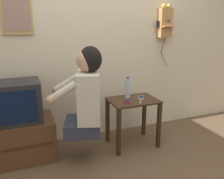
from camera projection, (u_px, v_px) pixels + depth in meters
name	position (u px, v px, depth m)	size (l,w,h in m)	color
wall_back	(93.00, 36.00, 2.86)	(6.80, 0.05, 2.55)	beige
side_table	(133.00, 110.00, 2.78)	(0.56, 0.41, 0.57)	#382316
person	(86.00, 93.00, 2.39)	(0.60, 0.53, 0.90)	#2D3347
tv_stand	(19.00, 140.00, 2.54)	(0.75, 0.48, 0.44)	#51331E
television	(12.00, 102.00, 2.42)	(0.58, 0.40, 0.42)	#232326
wall_phone_antique	(165.00, 22.00, 3.07)	(0.21, 0.18, 0.80)	#AD7A47
framed_picture	(16.00, 7.00, 2.45)	(0.31, 0.03, 0.56)	tan
cell_phone_held	(127.00, 101.00, 2.67)	(0.08, 0.13, 0.01)	maroon
cell_phone_spare	(141.00, 97.00, 2.80)	(0.11, 0.14, 0.01)	silver
water_bottle	(128.00, 88.00, 2.79)	(0.06, 0.06, 0.25)	#ADC6DB
toothbrush	(141.00, 102.00, 2.65)	(0.09, 0.13, 0.02)	orange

